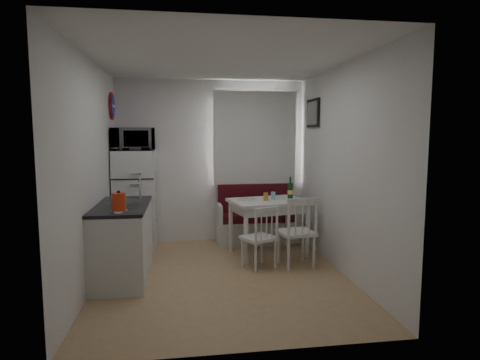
{
  "coord_description": "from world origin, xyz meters",
  "views": [
    {
      "loc": [
        -0.48,
        -4.74,
        1.74
      ],
      "look_at": [
        0.29,
        0.5,
        1.13
      ],
      "focal_mm": 30.0,
      "sensor_mm": 36.0,
      "label": 1
    }
  ],
  "objects_px": {
    "kitchen_counter": "(123,241)",
    "fridge": "(135,200)",
    "kettle": "(119,202)",
    "chair_left": "(260,231)",
    "microwave": "(133,139)",
    "wine_bottle": "(290,188)",
    "bench": "(257,223)",
    "chair_right": "(298,225)",
    "dining_table": "(268,206)"
  },
  "relations": [
    {
      "from": "kitchen_counter",
      "to": "fridge",
      "type": "relative_size",
      "value": 0.88
    },
    {
      "from": "chair_right",
      "to": "microwave",
      "type": "xyz_separation_m",
      "value": [
        -2.18,
        1.19,
        1.09
      ]
    },
    {
      "from": "dining_table",
      "to": "microwave",
      "type": "relative_size",
      "value": 1.99
    },
    {
      "from": "dining_table",
      "to": "bench",
      "type": "bearing_deg",
      "value": 80.89
    },
    {
      "from": "kitchen_counter",
      "to": "dining_table",
      "type": "bearing_deg",
      "value": 19.07
    },
    {
      "from": "kitchen_counter",
      "to": "microwave",
      "type": "xyz_separation_m",
      "value": [
        0.02,
        1.19,
        1.21
      ]
    },
    {
      "from": "chair_left",
      "to": "wine_bottle",
      "type": "xyz_separation_m",
      "value": [
        0.6,
        0.75,
        0.45
      ]
    },
    {
      "from": "chair_left",
      "to": "microwave",
      "type": "xyz_separation_m",
      "value": [
        -1.68,
        1.18,
        1.16
      ]
    },
    {
      "from": "fridge",
      "to": "microwave",
      "type": "distance_m",
      "value": 0.92
    },
    {
      "from": "chair_left",
      "to": "chair_right",
      "type": "relative_size",
      "value": 1.02
    },
    {
      "from": "chair_right",
      "to": "wine_bottle",
      "type": "bearing_deg",
      "value": 74.22
    },
    {
      "from": "kitchen_counter",
      "to": "dining_table",
      "type": "height_order",
      "value": "kitchen_counter"
    },
    {
      "from": "bench",
      "to": "microwave",
      "type": "xyz_separation_m",
      "value": [
        -1.89,
        -0.16,
        1.36
      ]
    },
    {
      "from": "chair_right",
      "to": "kettle",
      "type": "relative_size",
      "value": 2.13
    },
    {
      "from": "kitchen_counter",
      "to": "bench",
      "type": "height_order",
      "value": "kitchen_counter"
    },
    {
      "from": "dining_table",
      "to": "kettle",
      "type": "relative_size",
      "value": 5.07
    },
    {
      "from": "kitchen_counter",
      "to": "chair_left",
      "type": "bearing_deg",
      "value": 0.63
    },
    {
      "from": "dining_table",
      "to": "microwave",
      "type": "bearing_deg",
      "value": 152.74
    },
    {
      "from": "kitchen_counter",
      "to": "kettle",
      "type": "relative_size",
      "value": 5.6
    },
    {
      "from": "kettle",
      "to": "wine_bottle",
      "type": "bearing_deg",
      "value": 30.2
    },
    {
      "from": "kitchen_counter",
      "to": "fridge",
      "type": "xyz_separation_m",
      "value": [
        0.02,
        1.24,
        0.29
      ]
    },
    {
      "from": "dining_table",
      "to": "chair_right",
      "type": "xyz_separation_m",
      "value": [
        0.25,
        -0.67,
        -0.13
      ]
    },
    {
      "from": "chair_left",
      "to": "microwave",
      "type": "relative_size",
      "value": 0.85
    },
    {
      "from": "wine_bottle",
      "to": "fridge",
      "type": "bearing_deg",
      "value": 168.33
    },
    {
      "from": "chair_left",
      "to": "wine_bottle",
      "type": "distance_m",
      "value": 1.06
    },
    {
      "from": "kettle",
      "to": "chair_right",
      "type": "bearing_deg",
      "value": 14.18
    },
    {
      "from": "chair_left",
      "to": "microwave",
      "type": "distance_m",
      "value": 2.35
    },
    {
      "from": "fridge",
      "to": "microwave",
      "type": "height_order",
      "value": "microwave"
    },
    {
      "from": "microwave",
      "to": "kitchen_counter",
      "type": "bearing_deg",
      "value": -90.94
    },
    {
      "from": "fridge",
      "to": "wine_bottle",
      "type": "relative_size",
      "value": 4.71
    },
    {
      "from": "chair_left",
      "to": "chair_right",
      "type": "xyz_separation_m",
      "value": [
        0.5,
        -0.01,
        0.07
      ]
    },
    {
      "from": "dining_table",
      "to": "wine_bottle",
      "type": "bearing_deg",
      "value": 3.79
    },
    {
      "from": "microwave",
      "to": "kettle",
      "type": "distance_m",
      "value": 1.85
    },
    {
      "from": "wine_bottle",
      "to": "kitchen_counter",
      "type": "bearing_deg",
      "value": -161.4
    },
    {
      "from": "microwave",
      "to": "bench",
      "type": "bearing_deg",
      "value": 4.84
    },
    {
      "from": "bench",
      "to": "chair_right",
      "type": "height_order",
      "value": "same"
    },
    {
      "from": "fridge",
      "to": "kettle",
      "type": "relative_size",
      "value": 6.36
    },
    {
      "from": "chair_left",
      "to": "chair_right",
      "type": "bearing_deg",
      "value": -26.47
    },
    {
      "from": "kitchen_counter",
      "to": "fridge",
      "type": "height_order",
      "value": "fridge"
    },
    {
      "from": "chair_left",
      "to": "wine_bottle",
      "type": "height_order",
      "value": "wine_bottle"
    },
    {
      "from": "bench",
      "to": "fridge",
      "type": "relative_size",
      "value": 0.87
    },
    {
      "from": "chair_left",
      "to": "fridge",
      "type": "relative_size",
      "value": 0.34
    },
    {
      "from": "kitchen_counter",
      "to": "kettle",
      "type": "xyz_separation_m",
      "value": [
        0.05,
        -0.54,
        0.56
      ]
    },
    {
      "from": "bench",
      "to": "dining_table",
      "type": "bearing_deg",
      "value": -86.96
    },
    {
      "from": "chair_left",
      "to": "bench",
      "type": "bearing_deg",
      "value": 55.75
    },
    {
      "from": "dining_table",
      "to": "kettle",
      "type": "distance_m",
      "value": 2.27
    },
    {
      "from": "bench",
      "to": "dining_table",
      "type": "distance_m",
      "value": 0.79
    },
    {
      "from": "wine_bottle",
      "to": "chair_right",
      "type": "bearing_deg",
      "value": -97.43
    },
    {
      "from": "bench",
      "to": "microwave",
      "type": "relative_size",
      "value": 2.16
    },
    {
      "from": "wine_bottle",
      "to": "bench",
      "type": "bearing_deg",
      "value": 123.61
    }
  ]
}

